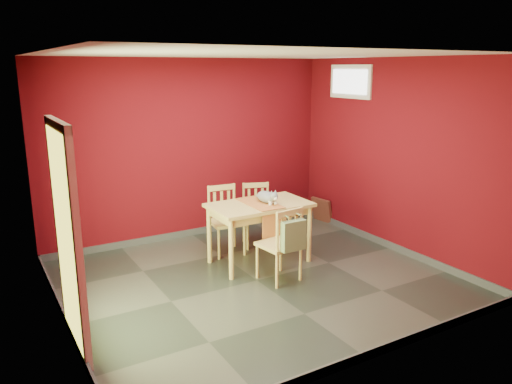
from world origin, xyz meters
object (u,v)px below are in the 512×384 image
tote_bag (293,235)px  picture_frame (322,210)px  chair_far_right (257,214)px  dining_table (259,211)px  chair_far_left (226,219)px  chair_near (281,243)px  cat (266,195)px

tote_bag → picture_frame: bearing=44.8°
chair_far_right → tote_bag: 1.56m
dining_table → chair_far_left: (-0.22, 0.57, -0.23)m
picture_frame → dining_table: bearing=-151.0°
dining_table → tote_bag: (-0.06, -0.87, -0.07)m
chair_far_right → chair_far_left: bearing=-174.4°
chair_near → picture_frame: (1.93, 1.68, -0.28)m
chair_near → tote_bag: bearing=-85.3°
dining_table → chair_far_right: size_ratio=1.45×
chair_far_right → chair_near: size_ratio=0.96×
chair_far_right → tote_bag: bearing=-104.8°
dining_table → chair_near: chair_near is taller
cat → chair_far_right: bearing=90.5°
chair_far_right → chair_near: (-0.42, -1.28, 0.02)m
dining_table → cat: (0.11, -0.00, 0.21)m
chair_far_right → picture_frame: chair_far_right is taller
chair_far_left → chair_far_right: bearing=5.6°
chair_far_left → tote_bag: bearing=-83.9°
dining_table → chair_far_left: bearing=110.6°
tote_bag → chair_near: bearing=94.7°
dining_table → chair_near: bearing=-96.9°
tote_bag → chair_far_right: bearing=75.2°
dining_table → chair_far_left: chair_far_left is taller
dining_table → chair_near: size_ratio=1.39×
chair_near → cat: cat is taller
cat → picture_frame: (1.74, 1.03, -0.72)m
cat → tote_bag: bearing=-80.0°
chair_near → dining_table: bearing=83.1°
tote_bag → cat: cat is taller
dining_table → chair_near: (-0.08, -0.65, -0.23)m
tote_bag → picture_frame: tote_bag is taller
chair_near → chair_far_right: bearing=72.0°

